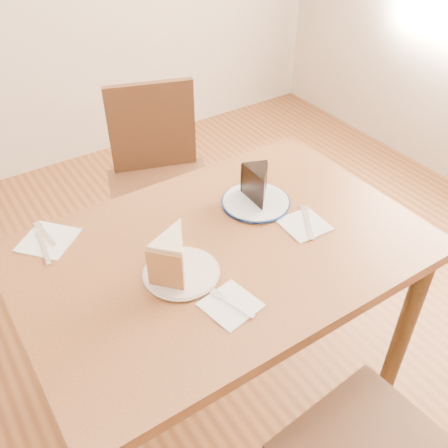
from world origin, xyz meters
TOP-DOWN VIEW (x-y plane):
  - ground at (0.00, 0.00)m, footprint 4.00×4.00m
  - table at (0.00, 0.00)m, footprint 1.20×0.80m
  - chair_far at (0.16, 0.74)m, footprint 0.56×0.56m
  - plate_cream at (-0.16, -0.04)m, footprint 0.20×0.20m
  - plate_navy at (0.21, 0.11)m, footprint 0.22×0.22m
  - carrot_cake at (-0.17, -0.02)m, footprint 0.16×0.16m
  - chocolate_cake at (0.21, 0.11)m, footprint 0.12×0.14m
  - napkin_cream at (-0.11, -0.21)m, footprint 0.15×0.15m
  - napkin_navy at (0.27, -0.06)m, footprint 0.14×0.14m
  - napkin_spare at (-0.43, 0.31)m, footprint 0.21×0.21m
  - fork_cream at (-0.11, -0.21)m, footprint 0.05×0.14m
  - knife_navy at (0.28, -0.06)m, footprint 0.10×0.15m
  - fork_spare at (-0.42, 0.34)m, footprint 0.02×0.14m
  - knife_spare at (-0.45, 0.28)m, footprint 0.03×0.16m

SIDE VIEW (x-z plane):
  - ground at x=0.00m, z-range 0.00..0.00m
  - chair_far at x=0.16m, z-range 0.05..0.95m
  - table at x=0.00m, z-range 0.28..1.03m
  - napkin_cream at x=-0.11m, z-range 0.75..0.75m
  - napkin_navy at x=0.27m, z-range 0.75..0.75m
  - napkin_spare at x=-0.43m, z-range 0.75..0.75m
  - plate_cream at x=-0.16m, z-range 0.75..0.76m
  - plate_navy at x=0.21m, z-range 0.75..0.76m
  - fork_cream at x=-0.11m, z-range 0.75..0.76m
  - knife_navy at x=0.28m, z-range 0.75..0.76m
  - fork_spare at x=-0.42m, z-range 0.75..0.76m
  - knife_spare at x=-0.45m, z-range 0.75..0.76m
  - chocolate_cake at x=0.21m, z-range 0.76..0.86m
  - carrot_cake at x=-0.17m, z-range 0.76..0.88m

